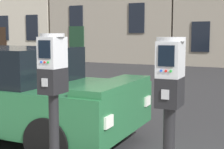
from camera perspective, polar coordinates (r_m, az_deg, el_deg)
The scene contains 3 objects.
parking_meter_near_kerb at distance 3.06m, azimuth -9.83°, elevation -1.92°, with size 0.22×0.25×1.49m.
parking_meter_twin_adjacent at distance 2.59m, azimuth 9.64°, elevation -3.91°, with size 0.22×0.25×1.47m.
parked_car_silver_sedan at distance 5.77m, azimuth -18.13°, elevation -2.37°, with size 4.46×1.92×1.42m.
Camera 1 is at (0.94, -2.62, 1.63)m, focal length 54.58 mm.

